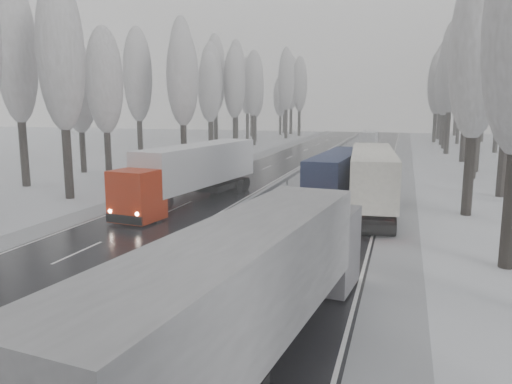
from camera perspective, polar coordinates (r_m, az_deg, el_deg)
The scene contains 51 objects.
carriageway_right at distance 39.70m, azimuth 9.01°, elevation -0.86°, with size 7.50×200.00×0.03m, color black.
carriageway_left at distance 42.34m, azimuth -5.21°, elevation -0.10°, with size 7.50×200.00×0.03m, color black.
median_slush at distance 40.70m, azimuth 1.67°, elevation -0.46°, with size 3.00×200.00×0.04m, color #929599.
shoulder_right at distance 39.37m, azimuth 16.16°, elevation -1.22°, with size 2.40×200.00×0.04m, color #929599.
shoulder_left at distance 44.40m, azimuth -11.15°, elevation 0.23°, with size 2.40×200.00×0.04m, color #929599.
median_guardrail at distance 40.59m, azimuth 1.67°, elevation 0.34°, with size 0.12×200.00×0.76m.
tree_18 at distance 36.11m, azimuth 24.02°, elevation 14.39°, with size 3.60×3.60×16.58m.
tree_20 at distance 44.58m, azimuth 27.07°, elevation 12.45°, with size 3.60×3.60×15.71m.
tree_22 at distance 54.76m, azimuth 24.21°, elevation 12.10°, with size 3.60×3.60×15.86m.
tree_24 at distance 60.45m, azimuth 24.60°, elevation 14.60°, with size 3.60×3.60×20.49m.
tree_26 at distance 70.48m, azimuth 23.12°, elevation 13.03°, with size 3.60×3.60×18.78m.
tree_28 at distance 81.02m, azimuth 21.44°, elevation 13.02°, with size 3.60×3.60×19.62m.
tree_29 at distance 85.79m, azimuth 26.19°, elevation 11.84°, with size 3.60×3.60×18.11m.
tree_30 at distance 90.69m, azimuth 21.04°, elevation 11.94°, with size 3.60×3.60×17.86m.
tree_31 at distance 95.27m, azimuth 24.50°, elevation 11.86°, with size 3.60×3.60×18.58m.
tree_32 at distance 98.16m, azimuth 20.75°, elevation 11.56°, with size 3.60×3.60×17.33m.
tree_33 at distance 102.34m, azimuth 22.31°, elevation 10.29°, with size 3.60×3.60×14.33m.
tree_34 at distance 105.21m, azimuth 19.99°, elevation 11.56°, with size 3.60×3.60×17.63m.
tree_35 at distance 110.06m, azimuth 24.77°, elevation 11.36°, with size 3.60×3.60×18.25m.
tree_36 at distance 115.17m, azimuth 20.44°, elevation 12.17°, with size 3.60×3.60×20.23m.
tree_37 at distance 119.67m, azimuth 23.64°, elevation 10.68°, with size 3.60×3.60×16.37m.
tree_38 at distance 125.75m, azimuth 20.88°, elevation 11.25°, with size 3.60×3.60×17.97m.
tree_39 at distance 129.93m, azimuth 21.98°, elevation 10.62°, with size 3.60×3.60×16.19m.
tree_58 at distance 42.03m, azimuth -21.41°, elevation 14.37°, with size 3.60×3.60×17.21m.
tree_59 at distance 50.04m, azimuth -25.74°, elevation 14.15°, with size 3.60×3.60×18.41m.
tree_60 at distance 51.29m, azimuth -16.94°, elevation 12.01°, with size 3.60×3.60×14.84m.
tree_61 at distance 57.84m, azimuth -19.56°, elevation 11.02°, with size 3.60×3.60×13.95m.
tree_62 at distance 57.83m, azimuth -8.41°, elevation 12.81°, with size 3.60×3.60×16.04m.
tree_63 at distance 65.03m, azimuth -13.38°, elevation 12.80°, with size 3.60×3.60×16.88m.
tree_64 at distance 67.77m, azimuth -8.51°, elevation 12.04°, with size 3.60×3.60×15.42m.
tree_65 at distance 72.29m, azimuth -8.51°, elevation 13.96°, with size 3.60×3.60×19.48m.
tree_66 at distance 76.56m, azimuth -5.32°, elevation 11.77°, with size 3.60×3.60×15.23m.
tree_67 at distance 80.83m, azimuth -5.19°, elevation 12.52°, with size 3.60×3.60×17.09m.
tree_68 at distance 82.38m, azimuth -2.50°, elevation 12.30°, with size 3.60×3.60×16.65m.
tree_69 at distance 87.88m, azimuth -4.69°, elevation 13.25°, with size 3.60×3.60×19.35m.
tree_70 at distance 91.89m, azimuth -0.24°, elevation 12.25°, with size 3.60×3.60×17.09m.
tree_71 at distance 97.23m, azimuth -2.29°, elevation 13.06°, with size 3.60×3.60×19.61m.
tree_72 at distance 101.55m, azimuth -0.11°, elevation 11.32°, with size 3.60×3.60×15.11m.
tree_73 at distance 106.26m, azimuth -1.00°, elevation 11.98°, with size 3.60×3.60×17.22m.
tree_74 at distance 111.08m, azimuth 3.49°, elevation 12.69°, with size 3.60×3.60×19.68m.
tree_75 at distance 117.29m, azimuth -0.50°, elevation 12.23°, with size 3.60×3.60×18.60m.
tree_76 at distance 119.99m, azimuth 5.02°, elevation 12.12°, with size 3.60×3.60×18.55m.
tree_77 at distance 125.06m, azimuth 2.81°, elevation 10.82°, with size 3.60×3.60×14.32m.
tree_78 at distance 127.19m, azimuth 4.05°, elevation 12.30°, with size 3.60×3.60×19.55m.
tree_79 at distance 131.66m, azimuth 3.23°, elevation 11.54°, with size 3.60×3.60×17.07m.
truck_grey_tarp at distance 14.08m, azimuth -0.01°, elevation -10.35°, with size 4.49×16.88×4.29m.
truck_blue_box at distance 38.46m, azimuth 9.57°, elevation 2.15°, with size 3.24×15.14×3.86m.
truck_cream_box at distance 35.70m, azimuth 13.09°, elevation 1.90°, with size 4.07×17.11×4.35m.
box_truck_distant at distance 84.91m, azimuth 12.83°, elevation 5.79°, with size 2.70×8.21×3.04m.
truck_red_white at distance 37.65m, azimuth -7.29°, elevation 2.52°, with size 4.85×17.24×4.38m.
truck_red_red at distance 45.73m, azimuth -7.38°, elevation 3.35°, with size 3.86×14.71×3.74m.
Camera 1 is at (10.32, -8.68, 7.40)m, focal length 35.00 mm.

